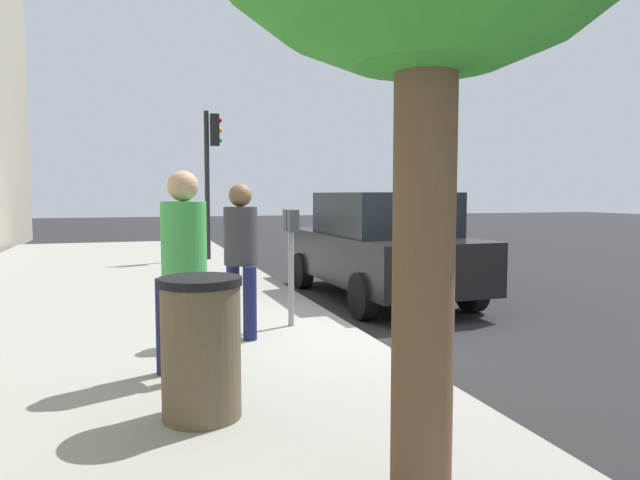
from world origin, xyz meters
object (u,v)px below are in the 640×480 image
object	(u,v)px
parked_sedan_near	(380,246)
traffic_signal	(211,160)
trash_bin	(201,347)
pedestrian_at_meter	(241,248)
pedestrian_bystander	(184,255)
parking_meter	(291,242)

from	to	relation	value
parked_sedan_near	traffic_signal	world-z (taller)	traffic_signal
parked_sedan_near	trash_bin	bearing A→B (deg)	143.76
pedestrian_at_meter	pedestrian_bystander	distance (m)	1.42
parking_meter	traffic_signal	xyz separation A→B (m)	(7.63, -0.04, 1.41)
pedestrian_bystander	parked_sedan_near	world-z (taller)	pedestrian_bystander
parking_meter	pedestrian_bystander	distance (m)	2.10
pedestrian_bystander	pedestrian_at_meter	bearing A→B (deg)	-3.63
trash_bin	parked_sedan_near	bearing A→B (deg)	-36.24
pedestrian_at_meter	parking_meter	bearing A→B (deg)	8.26
parking_meter	traffic_signal	size ratio (longest dim) A/B	0.39
trash_bin	pedestrian_at_meter	bearing A→B (deg)	-17.01
parking_meter	parked_sedan_near	distance (m)	2.94
parking_meter	pedestrian_bystander	xyz separation A→B (m)	(-1.58, 1.38, 0.05)
pedestrian_bystander	parked_sedan_near	size ratio (longest dim) A/B	0.41
pedestrian_bystander	traffic_signal	size ratio (longest dim) A/B	0.50
pedestrian_bystander	traffic_signal	xyz separation A→B (m)	(9.21, -1.42, 1.36)
parking_meter	parked_sedan_near	world-z (taller)	parked_sedan_near
pedestrian_at_meter	traffic_signal	size ratio (longest dim) A/B	0.47
parking_meter	pedestrian_at_meter	size ratio (longest dim) A/B	0.83
pedestrian_at_meter	trash_bin	distance (m)	2.41
parked_sedan_near	traffic_signal	size ratio (longest dim) A/B	1.23
traffic_signal	trash_bin	distance (m)	10.51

